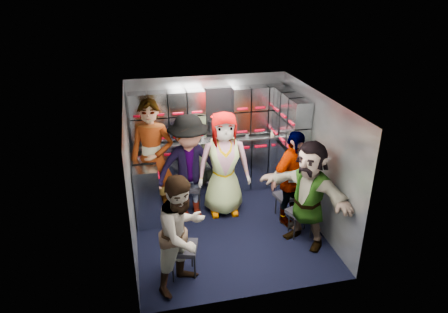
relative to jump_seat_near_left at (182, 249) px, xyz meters
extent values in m
plane|color=black|center=(0.81, 0.90, -0.40)|extent=(3.00, 3.00, 0.00)
cube|color=gray|center=(0.81, 2.40, 0.65)|extent=(2.80, 0.04, 2.10)
cube|color=gray|center=(-0.59, 0.90, 0.65)|extent=(0.04, 3.00, 2.10)
cube|color=gray|center=(2.21, 0.90, 0.65)|extent=(0.04, 3.00, 2.10)
cube|color=silver|center=(0.81, 0.90, 1.70)|extent=(2.80, 3.00, 0.02)
cube|color=#989FA8|center=(0.81, 2.19, 0.09)|extent=(2.68, 0.38, 0.99)
cube|color=#989FA8|center=(-0.38, 1.46, 0.09)|extent=(0.38, 0.76, 0.99)
cube|color=#B6B8BD|center=(0.81, 2.19, 0.61)|extent=(2.68, 0.42, 0.03)
cube|color=#989FA8|center=(0.81, 2.25, 1.09)|extent=(2.68, 0.28, 0.82)
cube|color=#989FA8|center=(2.06, 1.60, 1.09)|extent=(0.28, 1.00, 0.82)
cube|color=#989FA8|center=(2.06, 1.50, 0.10)|extent=(0.28, 1.20, 1.00)
cube|color=#AF0014|center=(0.81, 1.99, 0.48)|extent=(2.60, 0.02, 0.03)
cube|color=black|center=(0.00, 0.00, 0.02)|extent=(0.47, 0.45, 0.06)
cylinder|color=black|center=(-0.14, -0.12, -0.20)|extent=(0.02, 0.02, 0.41)
cylinder|color=black|center=(0.14, -0.12, -0.20)|extent=(0.02, 0.02, 0.41)
cylinder|color=black|center=(-0.14, 0.12, -0.20)|extent=(0.02, 0.02, 0.41)
cylinder|color=black|center=(0.14, 0.12, -0.20)|extent=(0.02, 0.02, 0.41)
cube|color=black|center=(0.32, 1.59, 0.05)|extent=(0.52, 0.51, 0.07)
cylinder|color=black|center=(0.17, 1.46, -0.19)|extent=(0.03, 0.03, 0.44)
cylinder|color=black|center=(0.47, 1.46, -0.19)|extent=(0.03, 0.03, 0.44)
cylinder|color=black|center=(0.17, 1.72, -0.19)|extent=(0.03, 0.03, 0.44)
cylinder|color=black|center=(0.47, 1.72, -0.19)|extent=(0.03, 0.03, 0.44)
cube|color=black|center=(0.88, 1.60, 0.01)|extent=(0.48, 0.47, 0.06)
cylinder|color=black|center=(0.74, 1.48, -0.21)|extent=(0.02, 0.02, 0.39)
cylinder|color=black|center=(1.02, 1.48, -0.21)|extent=(0.02, 0.02, 0.39)
cylinder|color=black|center=(0.74, 1.72, -0.21)|extent=(0.02, 0.02, 0.39)
cylinder|color=black|center=(1.02, 1.72, -0.21)|extent=(0.02, 0.02, 0.39)
cube|color=black|center=(1.83, 1.04, -0.03)|extent=(0.38, 0.37, 0.05)
cylinder|color=black|center=(1.71, 0.93, -0.22)|extent=(0.02, 0.02, 0.36)
cylinder|color=black|center=(1.96, 0.93, -0.22)|extent=(0.02, 0.02, 0.36)
cylinder|color=black|center=(1.71, 1.15, -0.22)|extent=(0.02, 0.02, 0.36)
cylinder|color=black|center=(1.96, 1.15, -0.22)|extent=(0.02, 0.02, 0.36)
cube|color=black|center=(1.86, 0.50, -0.01)|extent=(0.46, 0.45, 0.06)
cylinder|color=black|center=(1.73, 0.39, -0.21)|extent=(0.02, 0.02, 0.38)
cylinder|color=black|center=(2.00, 0.39, -0.21)|extent=(0.02, 0.02, 0.38)
cylinder|color=black|center=(1.73, 0.62, -0.21)|extent=(0.02, 0.02, 0.38)
cylinder|color=black|center=(2.00, 0.62, -0.21)|extent=(0.02, 0.02, 0.38)
imported|color=black|center=(-0.24, 1.63, 0.57)|extent=(0.83, 0.68, 1.95)
imported|color=black|center=(0.00, -0.18, 0.37)|extent=(0.96, 0.94, 1.56)
imported|color=black|center=(0.32, 1.41, 0.47)|extent=(1.18, 0.74, 1.75)
imported|color=black|center=(0.88, 1.42, 0.47)|extent=(0.90, 0.62, 1.76)
imported|color=black|center=(1.83, 0.86, 0.38)|extent=(0.99, 0.78, 1.57)
imported|color=black|center=(1.86, 0.32, 0.41)|extent=(1.24, 1.51, 1.62)
cylinder|color=white|center=(0.66, 2.14, 0.76)|extent=(0.06, 0.06, 0.27)
cylinder|color=white|center=(0.66, 2.14, 0.75)|extent=(0.07, 0.07, 0.25)
cylinder|color=white|center=(1.47, 2.14, 0.75)|extent=(0.06, 0.06, 0.25)
cylinder|color=tan|center=(0.36, 2.13, 0.67)|extent=(0.07, 0.07, 0.09)
cylinder|color=tan|center=(1.95, 2.13, 0.68)|extent=(0.09, 0.09, 0.10)
camera|label=1|loc=(-0.40, -4.23, 3.24)|focal=32.00mm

